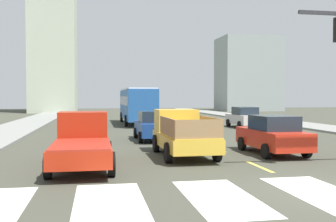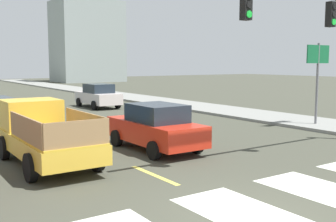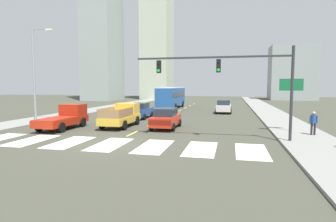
% 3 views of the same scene
% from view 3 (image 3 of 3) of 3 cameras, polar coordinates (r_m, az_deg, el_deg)
% --- Properties ---
extents(ground_plane, '(160.00, 160.00, 0.00)m').
position_cam_3_polar(ground_plane, '(17.55, -11.73, -6.67)').
color(ground_plane, '#3E3F33').
extents(sidewalk_right, '(3.80, 110.00, 0.15)m').
position_cam_3_polar(sidewalk_right, '(34.16, 21.00, -1.03)').
color(sidewalk_right, gray).
rests_on(sidewalk_right, ground).
extents(sidewalk_left, '(3.80, 110.00, 0.15)m').
position_cam_3_polar(sidewalk_left, '(38.91, -16.99, -0.19)').
color(sidewalk_left, gray).
rests_on(sidewalk_left, ground).
extents(crosswalk_stripe_1, '(1.70, 3.98, 0.01)m').
position_cam_3_polar(crosswalk_stripe_1, '(20.46, -26.08, -5.40)').
color(crosswalk_stripe_1, silver).
rests_on(crosswalk_stripe_1, ground).
extents(crosswalk_stripe_2, '(1.70, 3.98, 0.01)m').
position_cam_3_polar(crosswalk_stripe_2, '(18.86, -19.47, -6.03)').
color(crosswalk_stripe_2, silver).
rests_on(crosswalk_stripe_2, ground).
extents(crosswalk_stripe_3, '(1.70, 3.98, 0.01)m').
position_cam_3_polar(crosswalk_stripe_3, '(17.55, -11.73, -6.66)').
color(crosswalk_stripe_3, silver).
rests_on(crosswalk_stripe_3, ground).
extents(crosswalk_stripe_4, '(1.70, 3.98, 0.01)m').
position_cam_3_polar(crosswalk_stripe_4, '(16.61, -2.93, -7.23)').
color(crosswalk_stripe_4, silver).
rests_on(crosswalk_stripe_4, ground).
extents(crosswalk_stripe_5, '(1.70, 3.98, 0.01)m').
position_cam_3_polar(crosswalk_stripe_5, '(16.10, 6.70, -7.66)').
color(crosswalk_stripe_5, silver).
rests_on(crosswalk_stripe_5, ground).
extents(crosswalk_stripe_6, '(1.70, 3.98, 0.01)m').
position_cam_3_polar(crosswalk_stripe_6, '(16.06, 16.68, -7.88)').
color(crosswalk_stripe_6, silver).
rests_on(crosswalk_stripe_6, ground).
extents(lane_dash_0, '(0.16, 2.40, 0.01)m').
position_cam_3_polar(lane_dash_0, '(21.19, -7.24, -4.55)').
color(lane_dash_0, '#D2C64B').
rests_on(lane_dash_0, ground).
extents(lane_dash_1, '(0.16, 2.40, 0.01)m').
position_cam_3_polar(lane_dash_1, '(25.89, -3.45, -2.75)').
color(lane_dash_1, '#D2C64B').
rests_on(lane_dash_1, ground).
extents(lane_dash_2, '(0.16, 2.40, 0.01)m').
position_cam_3_polar(lane_dash_2, '(30.68, -0.84, -1.49)').
color(lane_dash_2, '#D2C64B').
rests_on(lane_dash_2, ground).
extents(lane_dash_3, '(0.16, 2.40, 0.01)m').
position_cam_3_polar(lane_dash_3, '(35.53, 1.05, -0.57)').
color(lane_dash_3, '#D2C64B').
rests_on(lane_dash_3, ground).
extents(lane_dash_4, '(0.16, 2.40, 0.01)m').
position_cam_3_polar(lane_dash_4, '(40.42, 2.49, 0.12)').
color(lane_dash_4, '#D2C64B').
rests_on(lane_dash_4, ground).
extents(lane_dash_5, '(0.16, 2.40, 0.01)m').
position_cam_3_polar(lane_dash_5, '(45.33, 3.62, 0.67)').
color(lane_dash_5, '#D2C64B').
rests_on(lane_dash_5, ground).
extents(lane_dash_6, '(0.16, 2.40, 0.01)m').
position_cam_3_polar(lane_dash_6, '(50.26, 4.53, 1.11)').
color(lane_dash_6, '#D2C64B').
rests_on(lane_dash_6, ground).
extents(lane_dash_7, '(0.16, 2.40, 0.01)m').
position_cam_3_polar(lane_dash_7, '(55.20, 5.28, 1.47)').
color(lane_dash_7, '#D2C64B').
rests_on(lane_dash_7, ground).
extents(pickup_stakebed, '(2.18, 5.20, 1.96)m').
position_cam_3_polar(pickup_stakebed, '(24.92, -9.30, -0.95)').
color(pickup_stakebed, gold).
rests_on(pickup_stakebed, ground).
extents(pickup_dark, '(2.18, 5.20, 1.96)m').
position_cam_3_polar(pickup_dark, '(24.94, -20.18, -1.24)').
color(pickup_dark, '#A5230F').
rests_on(pickup_dark, ground).
extents(city_bus, '(2.72, 10.80, 3.32)m').
position_cam_3_polar(city_bus, '(44.11, 0.69, 3.09)').
color(city_bus, '#225397').
rests_on(city_bus, ground).
extents(sedan_far, '(2.02, 4.40, 1.72)m').
position_cam_3_polar(sedan_far, '(30.73, -5.72, 0.10)').
color(sedan_far, navy).
rests_on(sedan_far, ground).
extents(sedan_near_left, '(2.02, 4.40, 1.72)m').
position_cam_3_polar(sedan_near_left, '(37.21, 11.29, 0.91)').
color(sedan_near_left, beige).
rests_on(sedan_near_left, ground).
extents(sedan_mid, '(2.02, 4.40, 1.72)m').
position_cam_3_polar(sedan_mid, '(23.31, -0.41, -1.50)').
color(sedan_mid, red).
rests_on(sedan_mid, ground).
extents(traffic_signal_gantry, '(10.02, 0.27, 6.00)m').
position_cam_3_polar(traffic_signal_gantry, '(18.46, 14.01, 7.10)').
color(traffic_signal_gantry, '#2D2D33').
rests_on(traffic_signal_gantry, ground).
extents(direction_sign_green, '(1.70, 0.12, 4.20)m').
position_cam_3_polar(direction_sign_green, '(23.10, 23.85, 3.41)').
color(direction_sign_green, slate).
rests_on(direction_sign_green, ground).
extents(streetlight_left, '(2.20, 0.28, 9.00)m').
position_cam_3_polar(streetlight_left, '(29.48, -25.45, 7.41)').
color(streetlight_left, gray).
rests_on(streetlight_left, ground).
extents(pedestrian_walking, '(0.53, 0.34, 1.64)m').
position_cam_3_polar(pedestrian_walking, '(21.90, 27.55, -1.85)').
color(pedestrian_walking, '#2A222B').
rests_on(pedestrian_walking, sidewalk_right).
extents(block_mid_left, '(10.78, 7.99, 13.46)m').
position_cam_3_polar(block_mid_left, '(77.19, 24.01, 7.10)').
color(block_mid_left, gray).
rests_on(block_mid_left, ground).
extents(block_mid_right, '(7.27, 9.39, 30.69)m').
position_cam_3_polar(block_mid_right, '(78.02, -2.22, 13.87)').
color(block_mid_right, '#ADB6A0').
rests_on(block_mid_right, ground).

